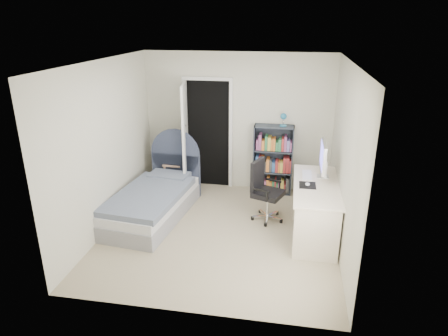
% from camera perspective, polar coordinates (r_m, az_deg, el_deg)
% --- Properties ---
extents(room_shell, '(3.50, 3.70, 2.60)m').
position_cam_1_polar(room_shell, '(5.60, -0.63, 2.10)').
color(room_shell, gray).
rests_on(room_shell, ground).
extents(door, '(0.92, 0.82, 2.06)m').
position_cam_1_polar(door, '(7.24, -4.40, 4.55)').
color(door, black).
rests_on(door, ground).
extents(bed, '(1.15, 2.08, 1.23)m').
position_cam_1_polar(bed, '(6.57, -9.86, -4.47)').
color(bed, gray).
rests_on(bed, ground).
extents(nightstand, '(0.44, 0.44, 0.65)m').
position_cam_1_polar(nightstand, '(7.44, -6.70, -0.02)').
color(nightstand, tan).
rests_on(nightstand, ground).
extents(floor_lamp, '(0.19, 0.19, 1.31)m').
position_cam_1_polar(floor_lamp, '(7.28, -5.79, 0.47)').
color(floor_lamp, silver).
rests_on(floor_lamp, ground).
extents(bookcase, '(0.71, 0.30, 1.50)m').
position_cam_1_polar(bookcase, '(7.29, 7.05, 0.86)').
color(bookcase, '#323944').
rests_on(bookcase, ground).
extents(desk, '(0.64, 1.61, 1.32)m').
position_cam_1_polar(desk, '(6.05, 12.83, -5.37)').
color(desk, beige).
rests_on(desk, ground).
extents(office_chair, '(0.56, 0.56, 0.97)m').
position_cam_1_polar(office_chair, '(6.31, 5.71, -2.79)').
color(office_chair, silver).
rests_on(office_chair, ground).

